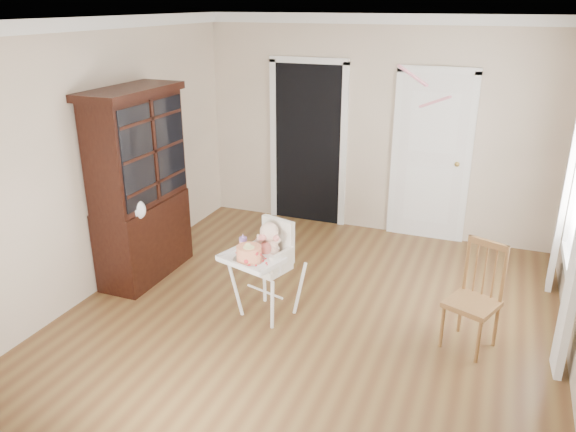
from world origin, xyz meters
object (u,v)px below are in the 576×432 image
at_px(high_chair, 267,258).
at_px(dining_chair, 474,300).
at_px(china_cabinet, 140,186).
at_px(sippy_cup, 243,244).
at_px(cake, 249,253).

xyz_separation_m(high_chair, dining_chair, (1.85, 0.18, -0.15)).
xyz_separation_m(china_cabinet, dining_chair, (3.44, -0.13, -0.58)).
bearing_deg(sippy_cup, high_chair, 22.87).
relative_size(sippy_cup, china_cabinet, 0.09).
relative_size(sippy_cup, dining_chair, 0.19).
height_order(high_chair, dining_chair, dining_chair).
height_order(high_chair, sippy_cup, high_chair).
bearing_deg(china_cabinet, dining_chair, -2.20).
xyz_separation_m(cake, china_cabinet, (-1.51, 0.54, 0.29)).
height_order(high_chair, cake, high_chair).
height_order(sippy_cup, dining_chair, dining_chair).
bearing_deg(sippy_cup, china_cabinet, 164.13).
height_order(china_cabinet, dining_chair, china_cabinet).
bearing_deg(sippy_cup, dining_chair, 7.25).
relative_size(high_chair, sippy_cup, 5.46).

